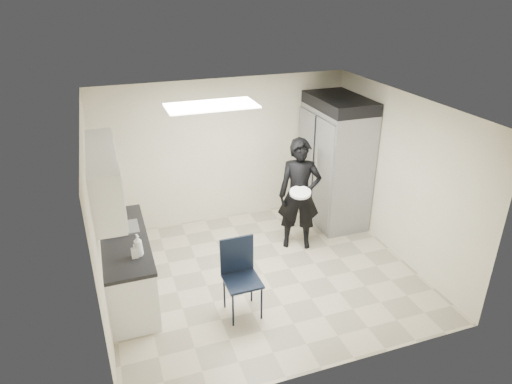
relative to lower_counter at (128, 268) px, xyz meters
name	(u,v)px	position (x,y,z in m)	size (l,w,h in m)	color
floor	(263,274)	(1.95, -0.20, -0.43)	(4.50, 4.50, 0.00)	#BBAE93
ceiling	(264,107)	(1.95, -0.20, 2.17)	(4.50, 4.50, 0.00)	silver
back_wall	(225,151)	(1.95, 1.80, 0.87)	(4.50, 4.50, 0.00)	beige
left_wall	(96,223)	(-0.30, -0.20, 0.87)	(4.00, 4.00, 0.00)	beige
right_wall	(399,177)	(4.20, -0.20, 0.87)	(4.00, 4.00, 0.00)	beige
ceiling_panel	(211,106)	(1.35, 0.20, 2.14)	(1.20, 0.60, 0.02)	white
lower_counter	(128,268)	(0.00, 0.00, 0.00)	(0.60, 1.90, 0.86)	silver
countertop	(124,240)	(0.00, 0.00, 0.46)	(0.64, 1.95, 0.05)	black
sink	(124,232)	(0.02, 0.25, 0.44)	(0.42, 0.40, 0.14)	gray
faucet	(107,225)	(-0.18, 0.25, 0.59)	(0.02, 0.02, 0.24)	silver
upper_cabinets	(104,177)	(-0.13, 0.00, 1.40)	(0.35, 1.80, 0.75)	silver
towel_dispenser	(98,162)	(-0.19, 1.15, 1.19)	(0.22, 0.30, 0.35)	black
notice_sticker_left	(97,225)	(-0.29, -0.10, 0.79)	(0.00, 0.12, 0.07)	yellow
notice_sticker_right	(97,221)	(-0.29, 0.10, 0.75)	(0.00, 0.12, 0.07)	yellow
commercial_fridge	(335,166)	(3.78, 1.07, 0.62)	(0.80, 1.35, 2.10)	gray
fridge_compressor	(340,103)	(3.78, 1.07, 1.77)	(0.80, 1.35, 0.20)	black
folding_chair	(242,281)	(1.39, -0.95, 0.09)	(0.46, 0.46, 1.03)	black
man_tuxedo	(299,195)	(2.79, 0.41, 0.51)	(0.69, 0.46, 1.87)	black
bucket_lid	(300,193)	(2.70, 0.18, 0.66)	(0.33, 0.33, 0.04)	silver
soap_bottle_a	(138,245)	(0.16, -0.50, 0.63)	(0.12, 0.12, 0.30)	white
soap_bottle_b	(134,251)	(0.10, -0.53, 0.57)	(0.08, 0.08, 0.18)	silver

